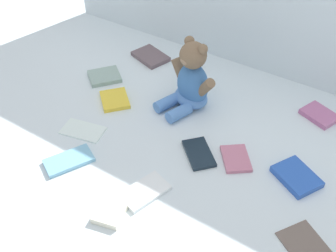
{
  "coord_description": "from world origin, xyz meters",
  "views": [
    {
      "loc": [
        0.41,
        -0.78,
        0.84
      ],
      "look_at": [
        -0.02,
        -0.1,
        0.1
      ],
      "focal_mm": 41.7,
      "sensor_mm": 36.0,
      "label": 1
    }
  ],
  "objects_px": {
    "book_case_11": "(320,115)",
    "book_case_2": "(199,153)",
    "book_case_7": "(151,56)",
    "book_case_9": "(115,100)",
    "book_case_1": "(83,130)",
    "book_case_6": "(307,247)",
    "book_case_5": "(236,159)",
    "book_case_8": "(69,160)",
    "book_case_0": "(113,207)",
    "teddy_bear": "(191,82)",
    "book_case_3": "(297,176)",
    "book_case_4": "(145,191)",
    "book_case_10": "(105,76)"
  },
  "relations": [
    {
      "from": "book_case_5",
      "to": "book_case_1",
      "type": "bearing_deg",
      "value": 160.3
    },
    {
      "from": "teddy_bear",
      "to": "book_case_0",
      "type": "distance_m",
      "value": 0.49
    },
    {
      "from": "book_case_7",
      "to": "book_case_9",
      "type": "bearing_deg",
      "value": -152.52
    },
    {
      "from": "book_case_2",
      "to": "book_case_11",
      "type": "height_order",
      "value": "book_case_11"
    },
    {
      "from": "book_case_1",
      "to": "book_case_2",
      "type": "xyz_separation_m",
      "value": [
        0.36,
        0.11,
        0.0
      ]
    },
    {
      "from": "book_case_7",
      "to": "book_case_8",
      "type": "relative_size",
      "value": 0.99
    },
    {
      "from": "book_case_4",
      "to": "book_case_7",
      "type": "xyz_separation_m",
      "value": [
        -0.36,
        0.55,
        0.0
      ]
    },
    {
      "from": "book_case_0",
      "to": "book_case_2",
      "type": "distance_m",
      "value": 0.3
    },
    {
      "from": "book_case_2",
      "to": "book_case_9",
      "type": "xyz_separation_m",
      "value": [
        -0.37,
        0.07,
        0.0
      ]
    },
    {
      "from": "teddy_bear",
      "to": "book_case_3",
      "type": "height_order",
      "value": "teddy_bear"
    },
    {
      "from": "book_case_0",
      "to": "book_case_7",
      "type": "distance_m",
      "value": 0.72
    },
    {
      "from": "book_case_6",
      "to": "book_case_9",
      "type": "distance_m",
      "value": 0.76
    },
    {
      "from": "book_case_3",
      "to": "book_case_10",
      "type": "relative_size",
      "value": 1.08
    },
    {
      "from": "book_case_4",
      "to": "book_case_5",
      "type": "height_order",
      "value": "book_case_4"
    },
    {
      "from": "book_case_0",
      "to": "book_case_5",
      "type": "bearing_deg",
      "value": 45.58
    },
    {
      "from": "book_case_6",
      "to": "book_case_10",
      "type": "distance_m",
      "value": 0.89
    },
    {
      "from": "book_case_5",
      "to": "book_case_8",
      "type": "distance_m",
      "value": 0.48
    },
    {
      "from": "book_case_0",
      "to": "book_case_5",
      "type": "height_order",
      "value": "book_case_0"
    },
    {
      "from": "book_case_2",
      "to": "book_case_6",
      "type": "height_order",
      "value": "book_case_2"
    },
    {
      "from": "book_case_8",
      "to": "book_case_0",
      "type": "bearing_deg",
      "value": -168.41
    },
    {
      "from": "book_case_0",
      "to": "book_case_7",
      "type": "xyz_separation_m",
      "value": [
        -0.32,
        0.64,
        -0.0
      ]
    },
    {
      "from": "book_case_1",
      "to": "book_case_5",
      "type": "xyz_separation_m",
      "value": [
        0.46,
        0.15,
        0.0
      ]
    },
    {
      "from": "book_case_1",
      "to": "book_case_6",
      "type": "distance_m",
      "value": 0.72
    },
    {
      "from": "book_case_8",
      "to": "book_case_9",
      "type": "distance_m",
      "value": 0.3
    },
    {
      "from": "book_case_3",
      "to": "book_case_7",
      "type": "xyz_separation_m",
      "value": [
        -0.69,
        0.28,
        -0.0
      ]
    },
    {
      "from": "book_case_0",
      "to": "book_case_3",
      "type": "bearing_deg",
      "value": 30.44
    },
    {
      "from": "book_case_4",
      "to": "teddy_bear",
      "type": "bearing_deg",
      "value": 120.17
    },
    {
      "from": "book_case_7",
      "to": "book_case_8",
      "type": "bearing_deg",
      "value": -151.33
    },
    {
      "from": "book_case_0",
      "to": "book_case_5",
      "type": "relative_size",
      "value": 1.11
    },
    {
      "from": "book_case_6",
      "to": "book_case_7",
      "type": "height_order",
      "value": "book_case_7"
    },
    {
      "from": "book_case_7",
      "to": "book_case_11",
      "type": "distance_m",
      "value": 0.66
    },
    {
      "from": "book_case_7",
      "to": "book_case_10",
      "type": "relative_size",
      "value": 1.22
    },
    {
      "from": "teddy_bear",
      "to": "book_case_0",
      "type": "relative_size",
      "value": 2.08
    },
    {
      "from": "book_case_0",
      "to": "book_case_5",
      "type": "distance_m",
      "value": 0.38
    },
    {
      "from": "teddy_bear",
      "to": "book_case_1",
      "type": "bearing_deg",
      "value": -106.5
    },
    {
      "from": "book_case_3",
      "to": "book_case_8",
      "type": "xyz_separation_m",
      "value": [
        -0.58,
        -0.3,
        -0.0
      ]
    },
    {
      "from": "book_case_9",
      "to": "book_case_10",
      "type": "height_order",
      "value": "book_case_10"
    },
    {
      "from": "book_case_1",
      "to": "book_case_3",
      "type": "bearing_deg",
      "value": -86.97
    },
    {
      "from": "book_case_11",
      "to": "book_case_2",
      "type": "bearing_deg",
      "value": -12.87
    },
    {
      "from": "book_case_5",
      "to": "book_case_9",
      "type": "bearing_deg",
      "value": 139.46
    },
    {
      "from": "book_case_8",
      "to": "teddy_bear",
      "type": "bearing_deg",
      "value": -83.42
    },
    {
      "from": "book_case_7",
      "to": "book_case_1",
      "type": "bearing_deg",
      "value": -155.15
    },
    {
      "from": "book_case_3",
      "to": "teddy_bear",
      "type": "bearing_deg",
      "value": 102.8
    },
    {
      "from": "book_case_4",
      "to": "book_case_6",
      "type": "relative_size",
      "value": 1.01
    },
    {
      "from": "book_case_0",
      "to": "book_case_6",
      "type": "xyz_separation_m",
      "value": [
        0.46,
        0.16,
        -0.01
      ]
    },
    {
      "from": "book_case_3",
      "to": "book_case_8",
      "type": "relative_size",
      "value": 0.87
    },
    {
      "from": "book_case_0",
      "to": "book_case_6",
      "type": "distance_m",
      "value": 0.48
    },
    {
      "from": "book_case_6",
      "to": "book_case_9",
      "type": "relative_size",
      "value": 1.17
    },
    {
      "from": "book_case_5",
      "to": "book_case_10",
      "type": "relative_size",
      "value": 0.94
    },
    {
      "from": "teddy_bear",
      "to": "book_case_2",
      "type": "height_order",
      "value": "teddy_bear"
    }
  ]
}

